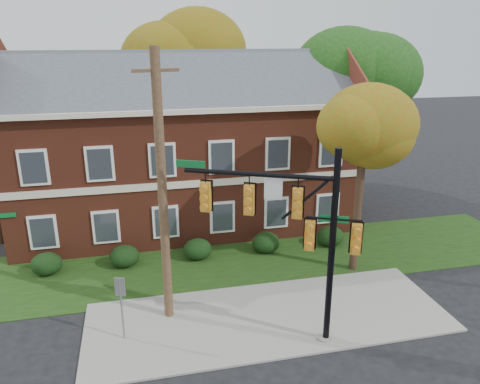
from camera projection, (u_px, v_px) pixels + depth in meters
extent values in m
plane|color=black|center=(276.00, 333.00, 17.37)|extent=(120.00, 120.00, 0.00)
cube|color=gray|center=(269.00, 317.00, 18.29)|extent=(14.00, 5.00, 0.08)
cube|color=#193811|center=(240.00, 261.00, 22.91)|extent=(30.00, 6.00, 0.04)
cube|color=maroon|center=(183.00, 163.00, 26.92)|extent=(18.00, 8.00, 7.00)
cube|color=beige|center=(181.00, 100.00, 25.76)|extent=(18.80, 8.80, 0.24)
cube|color=beige|center=(192.00, 184.00, 23.20)|extent=(18.00, 0.12, 0.35)
ellipsoid|color=black|center=(46.00, 264.00, 21.49)|extent=(1.40, 1.26, 1.05)
ellipsoid|color=black|center=(124.00, 256.00, 22.23)|extent=(1.40, 1.26, 1.05)
ellipsoid|color=black|center=(197.00, 249.00, 22.97)|extent=(1.40, 1.26, 1.05)
ellipsoid|color=black|center=(266.00, 242.00, 23.71)|extent=(1.40, 1.26, 1.05)
ellipsoid|color=black|center=(330.00, 236.00, 24.45)|extent=(1.40, 1.26, 1.05)
cylinder|color=black|center=(357.00, 212.00, 21.21)|extent=(0.36, 0.36, 5.76)
ellipsoid|color=#A0470D|center=(364.00, 134.00, 20.06)|extent=(4.25, 4.25, 3.60)
ellipsoid|color=#A0470D|center=(383.00, 121.00, 19.65)|extent=(3.50, 3.50, 3.00)
cylinder|color=black|center=(352.00, 149.00, 30.16)|extent=(0.36, 0.36, 7.04)
ellipsoid|color=#113F12|center=(357.00, 79.00, 28.76)|extent=(5.95, 5.95, 5.04)
ellipsoid|color=#113F12|center=(375.00, 70.00, 28.27)|extent=(4.90, 4.90, 4.20)
cylinder|color=black|center=(185.00, 130.00, 34.41)|extent=(0.36, 0.36, 7.68)
ellipsoid|color=#984C0D|center=(182.00, 63.00, 32.88)|extent=(6.46, 6.46, 5.47)
ellipsoid|color=#984C0D|center=(196.00, 54.00, 32.36)|extent=(5.32, 5.32, 4.56)
cylinder|color=gray|center=(326.00, 338.00, 16.93)|extent=(0.57, 0.57, 0.16)
cylinder|color=black|center=(332.00, 251.00, 15.82)|extent=(0.30, 0.30, 7.15)
cylinder|color=black|center=(258.00, 174.00, 15.51)|extent=(4.70, 2.30, 0.16)
cylinder|color=black|center=(334.00, 219.00, 15.44)|extent=(1.70, 0.85, 0.08)
cube|color=orange|center=(206.00, 197.00, 16.16)|extent=(0.54, 0.47, 1.18)
cube|color=orange|center=(249.00, 200.00, 15.86)|extent=(0.54, 0.47, 1.18)
cube|color=orange|center=(297.00, 203.00, 15.54)|extent=(0.54, 0.47, 1.18)
cube|color=silver|center=(273.00, 189.00, 15.55)|extent=(0.57, 0.29, 0.77)
cube|color=#0C6129|center=(190.00, 164.00, 15.90)|extent=(0.94, 0.47, 0.25)
cube|color=orange|center=(310.00, 235.00, 15.81)|extent=(0.54, 0.47, 1.18)
cube|color=orange|center=(356.00, 239.00, 15.50)|extent=(0.54, 0.47, 1.18)
cube|color=#0C6129|center=(334.00, 219.00, 15.44)|extent=(0.90, 0.45, 0.23)
cylinder|color=#44301F|center=(162.00, 194.00, 16.79)|extent=(0.40, 0.40, 10.20)
cube|color=#44301F|center=(156.00, 70.00, 15.41)|extent=(1.58, 0.41, 0.11)
cylinder|color=slate|center=(122.00, 310.00, 16.60)|extent=(0.09, 0.09, 2.52)
cube|color=slate|center=(120.00, 287.00, 16.31)|extent=(0.36, 0.15, 0.71)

